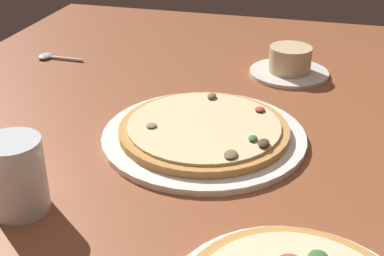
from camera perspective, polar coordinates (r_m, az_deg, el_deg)
dining_table at (r=79.74cm, az=-1.33°, el=-3.88°), size 150.00×110.00×4.00cm
pizza_main at (r=81.80cm, az=1.31°, el=-0.46°), size 31.57×31.57×3.36cm
ramekin_on_saucer at (r=107.45cm, az=10.47°, el=6.78°), size 15.66×15.66×5.81cm
water_glass at (r=68.06cm, az=-18.31°, el=-5.40°), size 7.14×7.14×9.71cm
spoon at (r=119.03cm, az=-14.99°, el=7.45°), size 4.07×10.26×1.00cm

